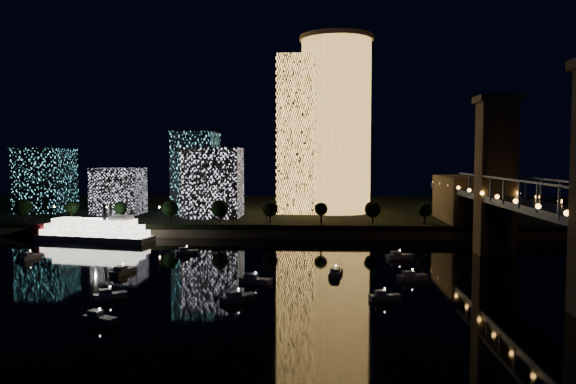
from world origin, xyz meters
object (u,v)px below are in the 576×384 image
tower_cylindrical (336,125)px  tower_rectangular (302,135)px  riverboat (90,231)px  truss_bridge (556,220)px

tower_cylindrical → tower_rectangular: (-15.70, -1.73, -4.89)m
tower_rectangular → riverboat: (-75.81, -60.89, -37.11)m
truss_bridge → riverboat: (-139.77, 65.46, -12.60)m
tower_cylindrical → tower_rectangular: tower_cylindrical is taller
tower_cylindrical → riverboat: size_ratio=1.69×
tower_cylindrical → truss_bridge: tower_cylindrical is taller
tower_rectangular → riverboat: size_ratio=1.49×
tower_cylindrical → riverboat: tower_cylindrical is taller
truss_bridge → riverboat: size_ratio=5.53×
tower_rectangular → truss_bridge: size_ratio=0.27×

